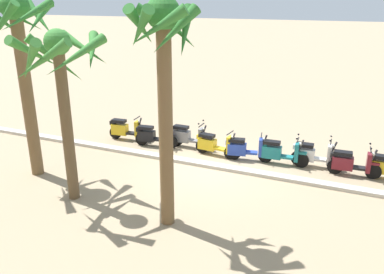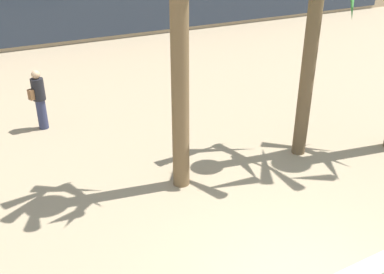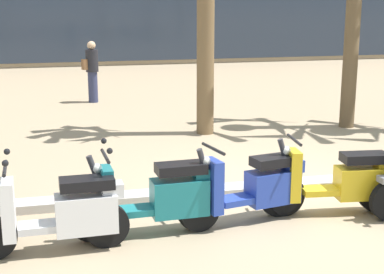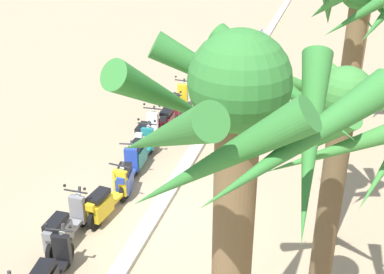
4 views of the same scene
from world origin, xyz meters
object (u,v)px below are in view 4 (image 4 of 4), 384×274
Objects in this scene: scooter_blue_mid_front at (127,175)px; scooter_grey_mid_rear at (65,228)px; scooter_black_far_back at (50,274)px; scooter_teal_lead_nearest at (141,151)px; scooter_white_mid_centre at (147,133)px; scooter_yellow_second_in_line at (107,200)px; scooter_yellow_gap_after_mid at (176,103)px; scooter_maroon_last_in_row at (169,118)px; crossing_sign at (260,55)px; palm_tree_near_sign at (337,150)px; palm_tree_by_mall_entrance at (354,49)px; palm_tree_mid_walkway at (235,193)px.

scooter_blue_mid_front is 0.99× the size of scooter_grey_mid_rear.
scooter_blue_mid_front is at bearing -178.97° from scooter_black_far_back.
scooter_black_far_back is (5.07, 0.19, -0.01)m from scooter_teal_lead_nearest.
scooter_grey_mid_rear and scooter_black_far_back have the same top height.
scooter_white_mid_centre and scooter_teal_lead_nearest have the same top height.
scooter_grey_mid_rear is (1.28, -0.38, 0.02)m from scooter_yellow_second_in_line.
scooter_grey_mid_rear is (7.39, -0.08, 0.02)m from scooter_yellow_gap_after_mid.
scooter_blue_mid_front is (3.67, 0.11, -0.01)m from scooter_maroon_last_in_row.
crossing_sign is 12.09m from palm_tree_near_sign.
scooter_blue_mid_front is at bearing -179.77° from scooter_yellow_second_in_line.
scooter_black_far_back is at bearing 1.40° from scooter_yellow_second_in_line.
scooter_yellow_second_in_line is at bearing -84.11° from palm_tree_by_mall_entrance.
scooter_yellow_gap_after_mid is at bearing -40.72° from crossing_sign.
scooter_maroon_last_in_row is 3.67m from scooter_blue_mid_front.
palm_tree_by_mall_entrance is (1.94, 5.11, 3.85)m from scooter_teal_lead_nearest.
palm_tree_mid_walkway is at bearing 20.88° from scooter_yellow_gap_after_mid.
scooter_white_mid_centre is at bearing -166.98° from scooter_teal_lead_nearest.
palm_tree_by_mall_entrance reaches higher than crossing_sign.
scooter_yellow_gap_after_mid is 3.75m from crossing_sign.
scooter_maroon_last_in_row is 0.96× the size of scooter_black_far_back.
scooter_grey_mid_rear is at bearing -3.85° from scooter_teal_lead_nearest.
scooter_yellow_gap_after_mid is 0.32× the size of palm_tree_by_mall_entrance.
crossing_sign is (-3.98, 2.17, 1.05)m from scooter_maroon_last_in_row.
scooter_white_mid_centre is (1.28, -0.27, 0.00)m from scooter_maroon_last_in_row.
palm_tree_mid_walkway is at bearing 28.62° from scooter_teal_lead_nearest.
scooter_white_mid_centre is (2.54, -0.09, 0.01)m from scooter_yellow_gap_after_mid.
scooter_white_mid_centre is 0.99× the size of scooter_grey_mid_rear.
palm_tree_by_mall_entrance reaches higher than palm_tree_near_sign.
scooter_teal_lead_nearest is 1.00× the size of scooter_black_far_back.
scooter_yellow_gap_after_mid and scooter_teal_lead_nearest have the same top height.
scooter_maroon_last_in_row is 6.14m from scooter_grey_mid_rear.
scooter_white_mid_centre is 2.41m from scooter_blue_mid_front.
scooter_white_mid_centre is at bearing -173.84° from scooter_yellow_second_in_line.
scooter_grey_mid_rear is at bearing -105.17° from palm_tree_near_sign.
scooter_teal_lead_nearest and scooter_black_far_back have the same top height.
scooter_maroon_last_in_row is 0.93× the size of scooter_yellow_second_in_line.
scooter_yellow_gap_after_mid is at bearing 177.98° from scooter_white_mid_centre.
scooter_teal_lead_nearest is 6.82m from crossing_sign.
crossing_sign is at bearing -172.20° from palm_tree_mid_walkway.
scooter_yellow_gap_after_mid is 1.05× the size of scooter_grey_mid_rear.
palm_tree_by_mall_entrance is at bearing 108.47° from scooter_grey_mid_rear.
scooter_maroon_last_in_row reaches higher than scooter_yellow_second_in_line.
palm_tree_near_sign is at bearing 13.69° from crossing_sign.
scooter_white_mid_centre is 6.20m from scooter_black_far_back.
scooter_black_far_back is at bearing -9.83° from crossing_sign.
scooter_yellow_second_in_line is at bearing -119.04° from palm_tree_near_sign.
palm_tree_by_mall_entrance is (-1.79, 5.37, 3.84)m from scooter_grey_mid_rear.
scooter_grey_mid_rear is 0.74× the size of crossing_sign.
palm_tree_near_sign reaches higher than scooter_black_far_back.
scooter_blue_mid_front is 2.49m from scooter_grey_mid_rear.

